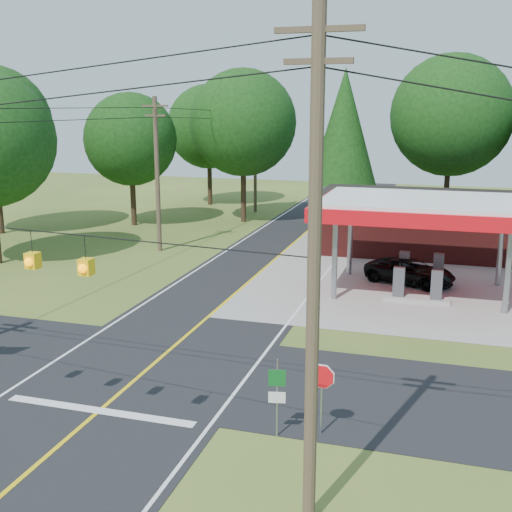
# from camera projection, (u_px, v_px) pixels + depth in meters

# --- Properties ---
(ground) EXTENTS (120.00, 120.00, 0.00)m
(ground) POSITION_uv_depth(u_px,v_px,m) (150.00, 368.00, 23.64)
(ground) COLOR #435E21
(ground) RESTS_ON ground
(main_highway) EXTENTS (8.00, 120.00, 0.02)m
(main_highway) POSITION_uv_depth(u_px,v_px,m) (150.00, 368.00, 23.64)
(main_highway) COLOR black
(main_highway) RESTS_ON ground
(cross_road) EXTENTS (70.00, 7.00, 0.02)m
(cross_road) POSITION_uv_depth(u_px,v_px,m) (150.00, 368.00, 23.64)
(cross_road) COLOR black
(cross_road) RESTS_ON ground
(lane_center_yellow) EXTENTS (0.15, 110.00, 0.00)m
(lane_center_yellow) POSITION_uv_depth(u_px,v_px,m) (150.00, 367.00, 23.64)
(lane_center_yellow) COLOR yellow
(lane_center_yellow) RESTS_ON main_highway
(gas_canopy) EXTENTS (10.60, 7.40, 4.88)m
(gas_canopy) POSITION_uv_depth(u_px,v_px,m) (423.00, 211.00, 32.25)
(gas_canopy) COLOR gray
(gas_canopy) RESTS_ON ground
(convenience_store) EXTENTS (16.40, 7.55, 3.80)m
(convenience_store) POSITION_uv_depth(u_px,v_px,m) (444.00, 223.00, 41.82)
(convenience_store) COLOR #581B19
(convenience_store) RESTS_ON ground
(utility_pole_near_right) EXTENTS (1.80, 0.30, 11.50)m
(utility_pole_near_right) POSITION_uv_depth(u_px,v_px,m) (314.00, 274.00, 13.65)
(utility_pole_near_right) COLOR #473828
(utility_pole_near_right) RESTS_ON ground
(utility_pole_far_left) EXTENTS (1.80, 0.30, 10.00)m
(utility_pole_far_left) POSITION_uv_depth(u_px,v_px,m) (157.00, 172.00, 41.47)
(utility_pole_far_left) COLOR #473828
(utility_pole_far_left) RESTS_ON ground
(utility_pole_north) EXTENTS (0.30, 0.30, 9.50)m
(utility_pole_north) POSITION_uv_depth(u_px,v_px,m) (255.00, 159.00, 56.99)
(utility_pole_north) COLOR #473828
(utility_pole_north) RESTS_ON ground
(overhead_beacons) EXTENTS (17.04, 2.04, 1.03)m
(overhead_beacons) POSITION_uv_depth(u_px,v_px,m) (5.00, 231.00, 16.90)
(overhead_beacons) COLOR black
(overhead_beacons) RESTS_ON ground
(treeline_backdrop) EXTENTS (70.27, 51.59, 13.30)m
(treeline_backdrop) POSITION_uv_depth(u_px,v_px,m) (311.00, 134.00, 44.06)
(treeline_backdrop) COLOR #332316
(treeline_backdrop) RESTS_ON ground
(suv_car) EXTENTS (6.12, 6.12, 1.33)m
(suv_car) POSITION_uv_depth(u_px,v_px,m) (410.00, 272.00, 34.63)
(suv_car) COLOR black
(suv_car) RESTS_ON ground
(octagonal_stop_sign) EXTENTS (0.78, 0.11, 2.23)m
(octagonal_stop_sign) POSITION_uv_depth(u_px,v_px,m) (322.00, 383.00, 18.49)
(octagonal_stop_sign) COLOR gray
(octagonal_stop_sign) RESTS_ON ground
(route_sign_post) EXTENTS (0.49, 0.14, 2.42)m
(route_sign_post) POSITION_uv_depth(u_px,v_px,m) (277.00, 391.00, 18.40)
(route_sign_post) COLOR gray
(route_sign_post) RESTS_ON ground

